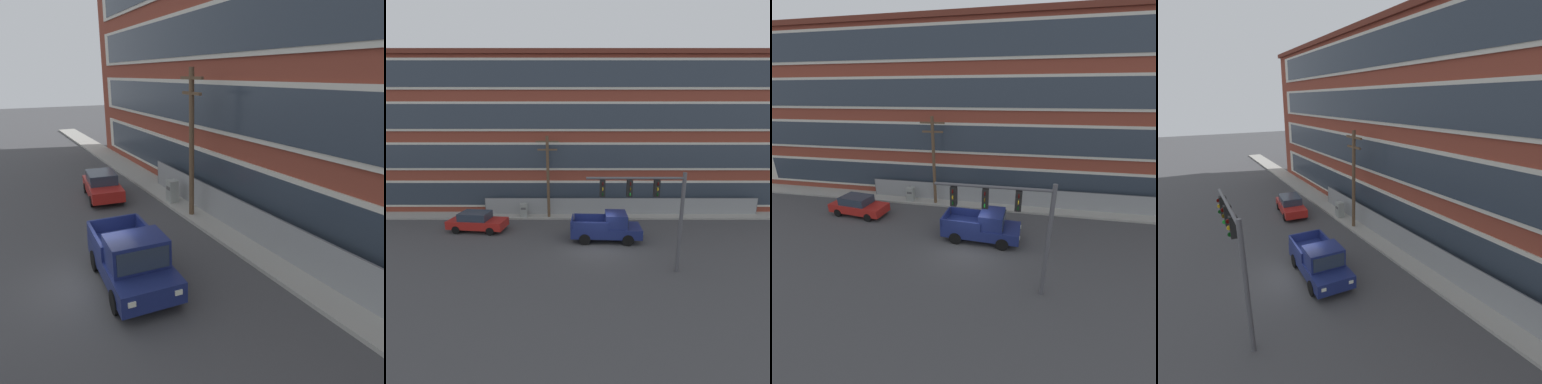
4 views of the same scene
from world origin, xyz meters
The scene contains 8 objects.
ground_plane centered at (0.00, 0.00, 0.00)m, with size 160.00×160.00×0.00m, color #424244.
sidewalk_building_side centered at (0.00, 6.69, 0.08)m, with size 80.00×2.02×0.16m, color #9E9B93.
brick_mill_building centered at (-0.30, 11.68, 7.44)m, with size 49.14×8.55×14.84m.
chain_link_fence centered at (2.76, 6.96, 0.88)m, with size 25.98×0.06×1.73m.
pickup_truck_navy centered at (0.80, 1.12, 0.97)m, with size 5.18×2.40×2.08m.
sedan_red centered at (-9.47, 2.96, 0.80)m, with size 4.67×2.31×1.56m.
utility_pole_near_corner centered at (-4.06, 6.16, 4.12)m, with size 2.02×0.26×7.51m.
electrical_cabinet centered at (-6.36, 6.16, 0.71)m, with size 0.62×0.54×1.41m.
Camera 1 is at (12.11, -2.67, 7.17)m, focal length 35.00 mm.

